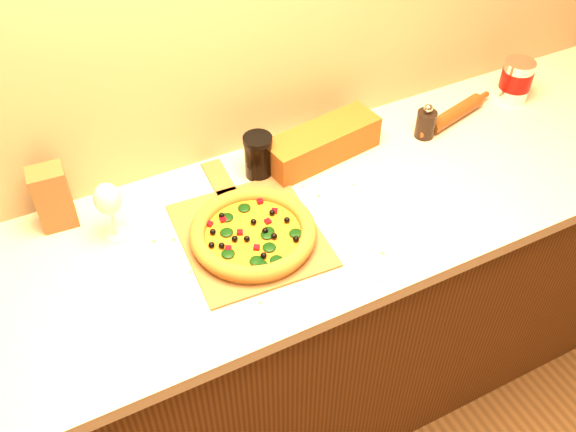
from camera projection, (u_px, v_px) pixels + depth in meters
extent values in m
plane|color=#9E8460|center=(203.00, 13.00, 1.57)|extent=(4.00, 0.00, 4.00)
cube|color=#42210E|center=(268.00, 332.00, 2.01)|extent=(2.80, 0.65, 0.86)
cube|color=#C3AF98|center=(265.00, 231.00, 1.69)|extent=(2.84, 0.68, 0.04)
cube|color=brown|center=(250.00, 235.00, 1.65)|extent=(0.36, 0.40, 0.01)
cube|color=brown|center=(219.00, 178.00, 1.81)|extent=(0.07, 0.15, 0.01)
cylinder|color=#AD7A2B|center=(253.00, 237.00, 1.63)|extent=(0.30, 0.30, 0.02)
cylinder|color=gold|center=(253.00, 234.00, 1.62)|extent=(0.25, 0.25, 0.01)
torus|color=#96511B|center=(253.00, 232.00, 1.62)|extent=(0.32, 0.32, 0.04)
ellipsoid|color=black|center=(265.00, 219.00, 1.65)|extent=(0.03, 0.03, 0.01)
sphere|color=black|center=(242.00, 240.00, 1.59)|extent=(0.02, 0.02, 0.02)
cube|color=#9A0511|center=(268.00, 241.00, 1.59)|extent=(0.02, 0.02, 0.01)
cylinder|color=black|center=(426.00, 124.00, 1.93)|extent=(0.06, 0.06, 0.09)
sphere|color=silver|center=(428.00, 108.00, 1.89)|extent=(0.03, 0.03, 0.03)
cylinder|color=#602710|center=(455.00, 113.00, 2.00)|extent=(0.23, 0.10, 0.05)
cylinder|color=#602710|center=(482.00, 97.00, 2.07)|extent=(0.06, 0.03, 0.02)
cylinder|color=#602710|center=(426.00, 131.00, 1.94)|extent=(0.06, 0.03, 0.02)
cylinder|color=silver|center=(516.00, 81.00, 2.06)|extent=(0.10, 0.10, 0.14)
cylinder|color=#960805|center=(516.00, 79.00, 2.05)|extent=(0.10, 0.10, 0.06)
cube|color=brown|center=(322.00, 143.00, 1.85)|extent=(0.36, 0.16, 0.10)
cylinder|color=silver|center=(117.00, 234.00, 1.66)|extent=(0.06, 0.06, 0.00)
cylinder|color=silver|center=(114.00, 223.00, 1.63)|extent=(0.01, 0.01, 0.08)
ellipsoid|color=silver|center=(107.00, 199.00, 1.57)|extent=(0.07, 0.07, 0.09)
cube|color=brown|center=(53.00, 198.00, 1.63)|extent=(0.09, 0.08, 0.18)
cylinder|color=black|center=(258.00, 158.00, 1.79)|extent=(0.08, 0.08, 0.12)
cylinder|color=black|center=(258.00, 139.00, 1.74)|extent=(0.08, 0.08, 0.01)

